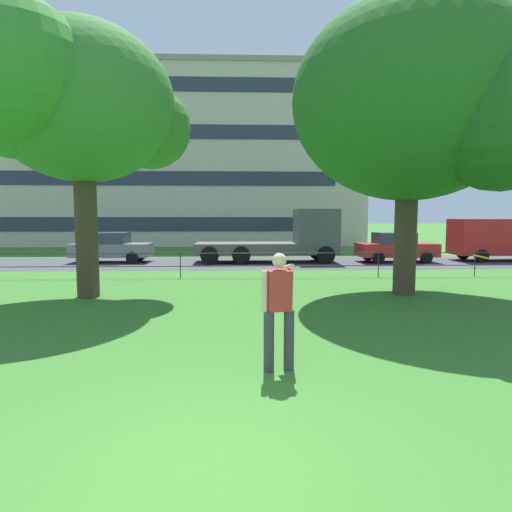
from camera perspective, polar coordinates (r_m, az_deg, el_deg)
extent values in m
plane|color=#387528|center=(4.57, -7.23, -25.83)|extent=(300.00, 300.00, 0.00)
cube|color=#424247|center=(22.36, -3.05, -0.89)|extent=(80.00, 6.36, 0.01)
cylinder|color=#232328|center=(17.98, -22.18, -1.15)|extent=(0.04, 0.04, 1.00)
cylinder|color=#232328|center=(17.04, -9.87, -1.17)|extent=(0.04, 0.04, 1.00)
cylinder|color=#232328|center=(16.95, 3.19, -1.13)|extent=(0.04, 0.04, 1.00)
cylinder|color=#232328|center=(17.73, 15.73, -1.04)|extent=(0.04, 0.04, 1.00)
cylinder|color=#232328|center=(19.27, 26.74, -0.92)|extent=(0.04, 0.04, 1.00)
cylinder|color=#232328|center=(16.89, -3.36, -1.33)|extent=(34.79, 0.03, 0.03)
cylinder|color=#232328|center=(16.84, -3.37, 0.36)|extent=(34.79, 0.03, 0.03)
cylinder|color=#4C3828|center=(13.94, 18.98, 3.15)|extent=(0.66, 0.66, 3.87)
ellipsoid|color=#286623|center=(14.35, 19.45, 18.65)|extent=(6.91, 6.91, 5.88)
sphere|color=#246C21|center=(16.09, 16.01, 22.28)|extent=(4.47, 4.47, 4.47)
sphere|color=#255B22|center=(13.10, 29.67, 15.52)|extent=(3.73, 3.73, 3.73)
sphere|color=#245E25|center=(16.74, 18.78, 17.89)|extent=(3.18, 3.18, 3.18)
cylinder|color=#4C3828|center=(13.60, -21.33, 3.58)|extent=(0.63, 0.63, 4.13)
ellipsoid|color=#3D7F33|center=(13.98, -21.82, 18.07)|extent=(5.22, 5.22, 4.43)
sphere|color=#3A8930|center=(12.72, -28.87, 20.64)|extent=(3.38, 3.38, 3.38)
sphere|color=#3C7135|center=(12.67, -28.90, 19.76)|extent=(2.84, 2.84, 2.84)
sphere|color=#3C7A2F|center=(14.45, -13.72, 15.97)|extent=(2.53, 2.53, 2.53)
sphere|color=#3B8536|center=(13.71, -28.95, 18.01)|extent=(3.35, 3.35, 3.35)
cylinder|color=#383842|center=(6.73, 1.70, -11.11)|extent=(0.16, 0.16, 0.93)
cylinder|color=#383842|center=(6.82, 4.33, -10.90)|extent=(0.16, 0.16, 0.93)
cube|color=#B22D2D|center=(6.60, 3.05, -4.53)|extent=(0.41, 0.33, 0.63)
sphere|color=beige|center=(6.54, 3.07, -0.57)|extent=(0.22, 0.22, 0.22)
cylinder|color=beige|center=(6.91, 3.90, -1.57)|extent=(0.22, 0.63, 0.20)
cylinder|color=beige|center=(6.54, 1.16, -4.63)|extent=(0.09, 0.09, 0.62)
cylinder|color=orange|center=(8.03, 27.50, -0.12)|extent=(0.29, 0.29, 0.09)
cube|color=slate|center=(23.78, -18.33, 0.76)|extent=(4.02, 1.75, 0.68)
cube|color=#2D3847|center=(23.79, -18.71, 2.24)|extent=(1.92, 1.54, 0.56)
cylinder|color=black|center=(24.26, -14.95, 0.12)|extent=(0.60, 0.21, 0.60)
cylinder|color=black|center=(22.70, -15.90, -0.24)|extent=(0.60, 0.21, 0.60)
cylinder|color=black|center=(24.96, -20.49, 0.10)|extent=(0.60, 0.21, 0.60)
cylinder|color=black|center=(23.44, -21.78, -0.24)|extent=(0.60, 0.21, 0.60)
cube|color=#4C4C51|center=(22.92, 7.84, 3.22)|extent=(2.13, 2.33, 2.30)
cube|color=#283342|center=(23.09, 10.03, 4.06)|extent=(0.14, 1.84, 0.87)
cube|color=#56514C|center=(22.58, -1.33, 1.02)|extent=(5.23, 2.37, 0.56)
cylinder|color=black|center=(24.08, 8.08, 0.56)|extent=(0.90, 0.31, 0.90)
cylinder|color=black|center=(22.02, 9.12, 0.12)|extent=(0.90, 0.31, 0.90)
cylinder|color=black|center=(23.65, -2.03, 0.53)|extent=(0.90, 0.31, 0.90)
cylinder|color=black|center=(21.54, -1.95, 0.08)|extent=(0.90, 0.31, 0.90)
cylinder|color=black|center=(23.68, -5.81, 0.51)|extent=(0.90, 0.31, 0.90)
cylinder|color=black|center=(21.57, -6.09, 0.06)|extent=(0.90, 0.31, 0.90)
cube|color=red|center=(23.83, 17.90, 0.78)|extent=(4.06, 1.85, 0.68)
cube|color=#2D3847|center=(23.74, 17.60, 2.27)|extent=(1.96, 1.59, 0.56)
cylinder|color=black|center=(25.09, 19.80, 0.15)|extent=(0.61, 0.22, 0.60)
cylinder|color=black|center=(23.63, 21.40, -0.19)|extent=(0.61, 0.22, 0.60)
cylinder|color=black|center=(24.18, 14.43, 0.11)|extent=(0.61, 0.22, 0.60)
cylinder|color=black|center=(22.67, 15.74, -0.24)|extent=(0.61, 0.22, 0.60)
cube|color=red|center=(26.78, 29.33, 2.21)|extent=(5.00, 1.96, 1.90)
cylinder|color=black|center=(26.91, 25.49, 0.35)|extent=(0.68, 0.24, 0.68)
cylinder|color=black|center=(25.28, 27.43, 0.00)|extent=(0.68, 0.24, 0.68)
cube|color=beige|center=(41.43, -11.38, 11.64)|extent=(33.40, 12.53, 14.22)
cube|color=gray|center=(42.89, -11.56, 21.39)|extent=(33.64, 12.77, 0.40)
cube|color=#283342|center=(34.96, -12.88, 4.07)|extent=(28.05, 0.06, 1.10)
cube|color=#283342|center=(35.08, -13.00, 9.89)|extent=(28.05, 0.06, 1.10)
cube|color=#283342|center=(35.56, -13.12, 15.60)|extent=(28.05, 0.06, 1.10)
cube|color=#283342|center=(36.38, -13.24, 21.11)|extent=(28.05, 0.06, 1.10)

